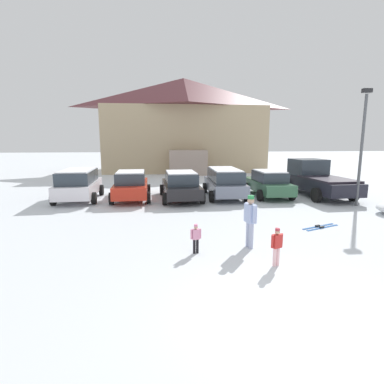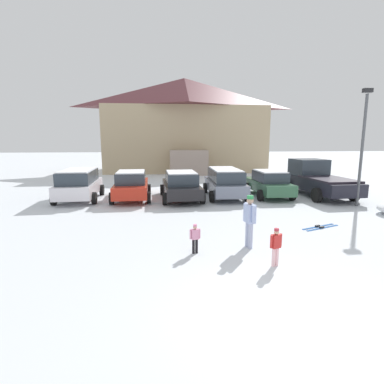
# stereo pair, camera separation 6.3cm
# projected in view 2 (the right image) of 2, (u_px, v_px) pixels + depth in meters

# --- Properties ---
(ground) EXTENTS (160.00, 160.00, 0.00)m
(ground) POSITION_uv_depth(u_px,v_px,m) (289.00, 316.00, 5.76)
(ground) COLOR silver
(ski_lodge) EXTENTS (17.27, 9.86, 9.87)m
(ski_lodge) POSITION_uv_depth(u_px,v_px,m) (185.00, 125.00, 32.76)
(ski_lodge) COLOR tan
(ski_lodge) RESTS_ON ground
(parked_white_suv) EXTENTS (2.40, 4.42, 1.73)m
(parked_white_suv) POSITION_uv_depth(u_px,v_px,m) (79.00, 184.00, 16.83)
(parked_white_suv) COLOR white
(parked_white_suv) RESTS_ON ground
(parked_red_sedan) EXTENTS (2.26, 4.50, 1.63)m
(parked_red_sedan) POSITION_uv_depth(u_px,v_px,m) (132.00, 185.00, 17.01)
(parked_red_sedan) COLOR red
(parked_red_sedan) RESTS_ON ground
(parked_black_sedan) EXTENTS (2.39, 4.80, 1.60)m
(parked_black_sedan) POSITION_uv_depth(u_px,v_px,m) (181.00, 185.00, 17.03)
(parked_black_sedan) COLOR black
(parked_black_sedan) RESTS_ON ground
(parked_grey_wagon) EXTENTS (2.26, 4.75, 1.70)m
(parked_grey_wagon) POSITION_uv_depth(u_px,v_px,m) (225.00, 182.00, 17.64)
(parked_grey_wagon) COLOR slate
(parked_grey_wagon) RESTS_ON ground
(parked_green_coupe) EXTENTS (2.07, 4.41, 1.57)m
(parked_green_coupe) POSITION_uv_depth(u_px,v_px,m) (269.00, 183.00, 17.88)
(parked_green_coupe) COLOR #346243
(parked_green_coupe) RESTS_ON ground
(pickup_truck) EXTENTS (2.70, 5.99, 2.15)m
(pickup_truck) POSITION_uv_depth(u_px,v_px,m) (316.00, 179.00, 18.26)
(pickup_truck) COLOR black
(pickup_truck) RESTS_ON ground
(skier_child_in_red_jacket) EXTENTS (0.37, 0.23, 1.05)m
(skier_child_in_red_jacket) POSITION_uv_depth(u_px,v_px,m) (276.00, 245.00, 7.97)
(skier_child_in_red_jacket) COLOR beige
(skier_child_in_red_jacket) RESTS_ON ground
(skier_adult_in_blue_parka) EXTENTS (0.31, 0.61, 1.67)m
(skier_adult_in_blue_parka) POSITION_uv_depth(u_px,v_px,m) (250.00, 218.00, 9.30)
(skier_adult_in_blue_parka) COLOR #A5AFCE
(skier_adult_in_blue_parka) RESTS_ON ground
(skier_child_in_pink_snowsuit) EXTENTS (0.33, 0.16, 0.89)m
(skier_child_in_pink_snowsuit) POSITION_uv_depth(u_px,v_px,m) (195.00, 237.00, 8.89)
(skier_child_in_pink_snowsuit) COLOR black
(skier_child_in_pink_snowsuit) RESTS_ON ground
(pair_of_skis) EXTENTS (1.67, 0.90, 0.08)m
(pair_of_skis) POSITION_uv_depth(u_px,v_px,m) (320.00, 227.00, 11.59)
(pair_of_skis) COLOR blue
(pair_of_skis) RESTS_ON ground
(lamp_post) EXTENTS (0.44, 0.24, 5.81)m
(lamp_post) POSITION_uv_depth(u_px,v_px,m) (363.00, 142.00, 14.85)
(lamp_post) COLOR #515459
(lamp_post) RESTS_ON ground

